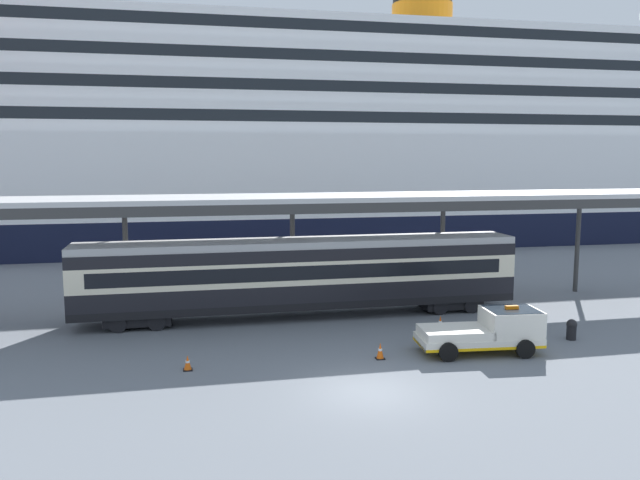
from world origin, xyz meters
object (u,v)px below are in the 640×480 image
Objects in this scene: service_truck at (490,330)px; traffic_cone_mid at (188,363)px; train_carriage at (301,274)px; traffic_cone_near at (380,351)px; quay_bollard at (572,329)px; traffic_cone_far at (440,323)px; cruise_ship at (347,144)px.

service_truck is 12.78m from traffic_cone_mid.
train_carriage is 8.02m from traffic_cone_near.
quay_bollard is (17.31, 0.57, 0.22)m from traffic_cone_mid.
traffic_cone_far is at bearing 40.34° from traffic_cone_near.
cruise_ship is 142.16× the size of quay_bollard.
service_truck is (6.86, -7.61, -1.32)m from train_carriage.
cruise_ship is at bearing 71.88° from train_carriage.
traffic_cone_far is (12.01, 3.28, 0.06)m from traffic_cone_mid.
traffic_cone_near is at bearing -75.36° from train_carriage.
traffic_cone_far is 5.95m from quay_bollard.
traffic_cone_near is 1.14× the size of traffic_cone_mid.
quay_bollard is at bearing -90.78° from cruise_ship.
train_carriage is at bearing 146.93° from traffic_cone_far.
service_truck reaches higher than quay_bollard.
quay_bollard is (4.56, 0.92, -0.47)m from service_truck.
cruise_ship reaches higher than service_truck.
cruise_ship is 196.03× the size of traffic_cone_near.
cruise_ship reaches higher than quay_bollard.
traffic_cone_far is (-0.74, 3.63, -0.63)m from service_truck.
traffic_cone_near is (-10.05, -44.25, -9.38)m from cruise_ship.
traffic_cone_far is at bearing -98.23° from cruise_ship.
traffic_cone_far reaches higher than traffic_cone_mid.
traffic_cone_far is 0.77× the size of quay_bollard.
traffic_cone_mid is 12.45m from traffic_cone_far.
quay_bollard is at bearing -30.36° from train_carriage.
cruise_ship is at bearing 83.37° from service_truck.
traffic_cone_near is 0.73× the size of quay_bollard.
cruise_ship is 46.33m from traffic_cone_near.
train_carriage is 37.45× the size of traffic_cone_mid.
service_truck is 7.69× the size of traffic_cone_near.
traffic_cone_near is at bearing -174.98° from quay_bollard.
train_carriage is 9.57m from traffic_cone_mid.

